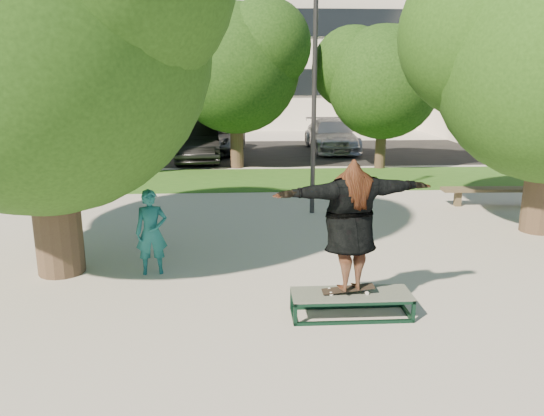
{
  "coord_description": "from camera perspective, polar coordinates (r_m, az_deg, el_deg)",
  "views": [
    {
      "loc": [
        -0.87,
        -8.46,
        3.6
      ],
      "look_at": [
        -0.32,
        0.6,
        1.27
      ],
      "focal_mm": 35.0,
      "sensor_mm": 36.0,
      "label": 1
    }
  ],
  "objects": [
    {
      "name": "ground",
      "position": [
        9.23,
        2.25,
        -8.57
      ],
      "size": [
        120.0,
        120.0,
        0.0
      ],
      "primitive_type": "plane",
      "color": "#A19E94",
      "rests_on": "ground"
    },
    {
      "name": "grass_strip",
      "position": [
        18.41,
        2.46,
        3.14
      ],
      "size": [
        30.0,
        4.0,
        0.02
      ],
      "primitive_type": "cube",
      "color": "#204B15",
      "rests_on": "ground"
    },
    {
      "name": "asphalt_strip",
      "position": [
        24.73,
        -1.4,
        6.03
      ],
      "size": [
        40.0,
        8.0,
        0.01
      ],
      "primitive_type": "cube",
      "color": "black",
      "rests_on": "ground"
    },
    {
      "name": "tree_left",
      "position": [
        10.18,
        -24.33,
        17.83
      ],
      "size": [
        6.96,
        5.95,
        7.12
      ],
      "color": "#38281E",
      "rests_on": "ground"
    },
    {
      "name": "bg_tree_left",
      "position": [
        20.34,
        -20.34,
        13.91
      ],
      "size": [
        5.28,
        4.51,
        5.77
      ],
      "color": "#38281E",
      "rests_on": "ground"
    },
    {
      "name": "bg_tree_mid",
      "position": [
        20.54,
        -4.17,
        15.52
      ],
      "size": [
        5.76,
        4.92,
        6.24
      ],
      "color": "#38281E",
      "rests_on": "ground"
    },
    {
      "name": "bg_tree_right",
      "position": [
        20.71,
        11.73,
        13.81
      ],
      "size": [
        5.04,
        4.31,
        5.43
      ],
      "color": "#38281E",
      "rests_on": "ground"
    },
    {
      "name": "lamppost",
      "position": [
        13.59,
        4.57,
        12.46
      ],
      "size": [
        0.25,
        0.15,
        6.11
      ],
      "color": "#2D2D30",
      "rests_on": "ground"
    },
    {
      "name": "office_building",
      "position": [
        40.69,
        -5.35,
        20.55
      ],
      "size": [
        30.0,
        14.12,
        16.0
      ],
      "color": "silver",
      "rests_on": "ground"
    },
    {
      "name": "grind_box",
      "position": [
        8.24,
        8.49,
        -10.2
      ],
      "size": [
        1.8,
        0.6,
        0.38
      ],
      "color": "black",
      "rests_on": "ground"
    },
    {
      "name": "skater_rig",
      "position": [
        7.8,
        8.45,
        -1.88
      ],
      "size": [
        2.5,
        1.16,
        2.04
      ],
      "rotation": [
        0.0,
        0.0,
        3.36
      ],
      "color": "white",
      "rests_on": "grind_box"
    },
    {
      "name": "bystander",
      "position": [
        9.86,
        -12.83,
        -2.55
      ],
      "size": [
        0.62,
        0.46,
        1.57
      ],
      "primitive_type": "imported",
      "rotation": [
        0.0,
        0.0,
        0.15
      ],
      "color": "#195D5F",
      "rests_on": "ground"
    },
    {
      "name": "bench",
      "position": [
        15.96,
        23.51,
        1.72
      ],
      "size": [
        3.34,
        0.57,
        0.51
      ],
      "rotation": [
        0.0,
        0.0,
        -0.04
      ],
      "color": "brown",
      "rests_on": "ground"
    },
    {
      "name": "car_silver_a",
      "position": [
        23.08,
        -19.91,
        6.34
      ],
      "size": [
        2.47,
        4.39,
        1.41
      ],
      "primitive_type": "imported",
      "rotation": [
        0.0,
        0.0,
        -0.2
      ],
      "color": "#A7A7AB",
      "rests_on": "asphalt_strip"
    },
    {
      "name": "car_dark",
      "position": [
        22.58,
        -8.07,
        7.18
      ],
      "size": [
        2.12,
        5.09,
        1.64
      ],
      "primitive_type": "imported",
      "rotation": [
        0.0,
        0.0,
        0.08
      ],
      "color": "black",
      "rests_on": "asphalt_strip"
    },
    {
      "name": "car_grey",
      "position": [
        24.65,
        -6.09,
        7.45
      ],
      "size": [
        2.88,
        4.99,
        1.31
      ],
      "primitive_type": "imported",
      "rotation": [
        0.0,
        0.0,
        -0.16
      ],
      "color": "slate",
      "rests_on": "asphalt_strip"
    },
    {
      "name": "car_silver_b",
      "position": [
        25.24,
        6.4,
        7.76
      ],
      "size": [
        2.18,
        5.04,
        1.44
      ],
      "primitive_type": "imported",
      "rotation": [
        0.0,
        0.0,
        0.03
      ],
      "color": "#B1B0B5",
      "rests_on": "asphalt_strip"
    }
  ]
}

